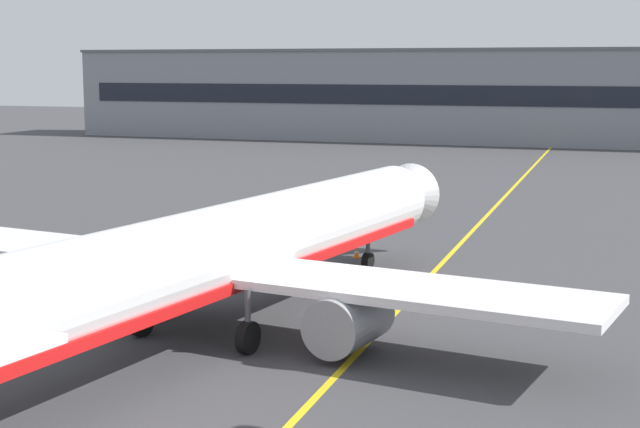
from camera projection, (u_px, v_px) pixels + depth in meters
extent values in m
cube|color=yellow|center=(439.00, 266.00, 53.83)|extent=(5.02, 179.95, 0.01)
cylinder|color=white|center=(220.00, 251.00, 40.01)|extent=(9.32, 36.15, 3.80)
cone|color=white|center=(403.00, 196.00, 56.84)|extent=(3.97, 3.13, 3.61)
cube|color=red|center=(220.00, 276.00, 40.17)|extent=(8.80, 33.30, 0.44)
cube|color=black|center=(390.00, 188.00, 55.08)|extent=(2.99, 1.53, 0.60)
cube|color=white|center=(228.00, 268.00, 40.66)|extent=(32.36, 9.69, 0.36)
cylinder|color=gray|center=(100.00, 286.00, 42.85)|extent=(2.83, 3.91, 2.30)
cylinder|color=black|center=(126.00, 278.00, 44.47)|extent=(1.96, 0.48, 1.95)
cylinder|color=gray|center=(349.00, 320.00, 37.10)|extent=(2.83, 3.91, 2.30)
cylinder|color=black|center=(369.00, 309.00, 38.71)|extent=(1.96, 0.48, 1.95)
cylinder|color=#4C4C51|center=(368.00, 243.00, 52.97)|extent=(0.24, 0.24, 1.60)
cylinder|color=black|center=(368.00, 261.00, 53.12)|extent=(0.53, 0.95, 0.90)
cylinder|color=#4C4C51|center=(141.00, 294.00, 39.73)|extent=(0.24, 0.24, 1.60)
cylinder|color=black|center=(142.00, 321.00, 39.91)|extent=(0.60, 1.35, 1.30)
cylinder|color=#4C4C51|center=(248.00, 309.00, 37.32)|extent=(0.24, 0.24, 1.60)
cylinder|color=black|center=(248.00, 337.00, 37.49)|extent=(0.60, 1.35, 1.30)
cylinder|color=black|center=(1.00, 247.00, 57.71)|extent=(0.65, 0.54, 0.64)
cone|color=orange|center=(357.00, 253.00, 56.28)|extent=(0.36, 0.36, 0.55)
cylinder|color=white|center=(357.00, 252.00, 56.28)|extent=(0.23, 0.23, 0.07)
cube|color=orange|center=(357.00, 257.00, 56.32)|extent=(0.44, 0.44, 0.03)
cube|color=gray|center=(561.00, 98.00, 134.59)|extent=(146.88, 12.00, 13.04)
cube|color=black|center=(557.00, 97.00, 128.88)|extent=(141.00, 0.12, 2.80)
cube|color=#595C63|center=(563.00, 49.00, 133.55)|extent=(147.28, 12.40, 0.40)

